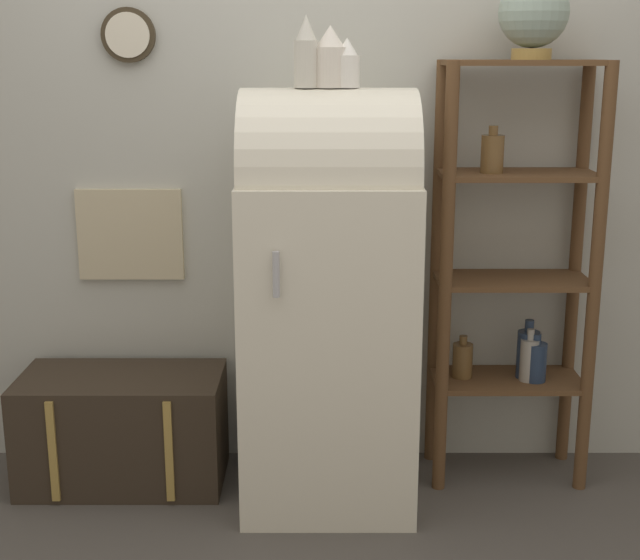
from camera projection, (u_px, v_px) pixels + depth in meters
The scene contains 9 objects.
ground_plane at pixel (324, 518), 3.29m from camera, with size 12.00×12.00×0.00m, color #4C4742.
wall_back at pixel (322, 136), 3.51m from camera, with size 7.00×0.09×2.70m.
refrigerator at pixel (324, 291), 3.31m from camera, with size 0.63×0.69×1.55m.
suitcase_trunk at pixel (119, 429), 3.53m from camera, with size 0.79×0.43×0.44m.
shelf_unit at pixel (509, 266), 3.44m from camera, with size 0.61×0.32×1.64m.
globe at pixel (529, 14), 3.19m from camera, with size 0.25×0.25×0.29m.
vase_left at pixel (302, 54), 3.08m from camera, with size 0.08×0.08×0.25m.
vase_center at pixel (326, 59), 3.10m from camera, with size 0.12×0.12×0.21m.
vase_right at pixel (343, 65), 3.10m from camera, with size 0.09×0.09×0.17m.
Camera 1 is at (-0.03, -2.97, 1.67)m, focal length 50.00 mm.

